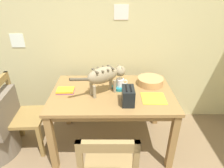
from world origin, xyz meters
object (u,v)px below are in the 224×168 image
Objects in this scene: book_stack at (65,91)px; wicker_basket at (150,81)px; magazine at (153,98)px; cat at (105,75)px; coffee_mug at (120,82)px; toaster at (128,96)px; saucer_bowl at (120,87)px; dining_table at (112,99)px; wooden_chair_near at (21,116)px.

book_stack is 0.63× the size of wicker_basket.
book_stack is (-0.96, 0.15, 0.01)m from magazine.
cat is 1.89× the size of wicker_basket.
coffee_mug is (0.17, 0.10, -0.14)m from cat.
magazine is at bearing -8.87° from book_stack.
magazine is 0.30m from toaster.
book_stack is at bearing -122.37° from cat.
cat is 2.99× the size of book_stack.
cat is 0.57m from magazine.
book_stack is (-0.61, -0.08, 0.00)m from saucer_bowl.
saucer_bowl is 0.38m from wicker_basket.
cat is 2.87× the size of toaster.
dining_table is 7.07× the size of book_stack.
wicker_basket is at bearing 95.79° from wooden_chair_near.
toaster is at bearing -55.14° from dining_table.
magazine is 0.83× the size of wicker_basket.
coffee_mug is at bearing -165.76° from wicker_basket.
book_stack reaches higher than saucer_bowl.
coffee_mug is at bearing 147.49° from magazine.
toaster is (-0.28, -0.08, 0.08)m from magazine.
cat reaches higher than saucer_bowl.
coffee_mug reaches higher than saucer_bowl.
coffee_mug reaches higher than book_stack.
toaster is (0.68, -0.23, 0.07)m from book_stack.
coffee_mug is 0.45× the size of wicker_basket.
magazine is (0.51, -0.13, -0.21)m from cat.
wooden_chair_near is at bearing -174.60° from book_stack.
wicker_basket is (0.37, 0.09, -0.03)m from coffee_mug.
wicker_basket is at bearing 14.11° from saucer_bowl.
cat is 0.27m from saucer_bowl.
magazine is 1.31× the size of book_stack.
book_stack is (-0.52, 0.00, 0.11)m from dining_table.
book_stack is 0.62m from wooden_chair_near.
wooden_chair_near is at bearing -171.65° from wicker_basket.
wicker_basket is 1.57m from wooden_chair_near.
coffee_mug reaches higher than magazine.
wicker_basket is (0.53, 0.19, -0.17)m from cat.
wooden_chair_near is (-1.52, -0.22, -0.33)m from wicker_basket.
toaster is at bearing 16.44° from cat.
dining_table is 4.48× the size of wicker_basket.
coffee_mug reaches higher than wicker_basket.
magazine is at bearing 16.31° from toaster.
wicker_basket is at bearing 20.97° from dining_table.
wicker_basket is at bearing 79.12° from cat.
toaster is at bearing -162.48° from magazine.
book_stack reaches higher than dining_table.
magazine is 0.33m from wicker_basket.
dining_table is at bearing -137.54° from saucer_bowl.
dining_table is at bearing 162.77° from magazine.
toaster is (-0.30, -0.40, 0.04)m from wicker_basket.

